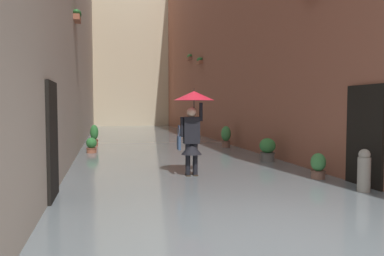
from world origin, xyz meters
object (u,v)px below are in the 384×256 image
(potted_plant_mid_right, at_px, (91,146))
(potted_plant_far_left, at_px, (267,150))
(potted_plant_mid_left, at_px, (318,167))
(person_wading, at_px, (193,116))
(mooring_bollard, at_px, (364,172))
(potted_plant_far_right, at_px, (94,136))
(potted_plant_near_left, at_px, (226,137))

(potted_plant_mid_right, relative_size, potted_plant_far_left, 0.81)
(potted_plant_mid_right, xyz_separation_m, potted_plant_mid_left, (-5.29, 6.10, 0.02))
(person_wading, bearing_deg, mooring_bollard, 140.21)
(potted_plant_far_right, bearing_deg, potted_plant_mid_right, 89.03)
(potted_plant_mid_left, bearing_deg, potted_plant_mid_right, -49.09)
(person_wading, height_order, potted_plant_mid_left, person_wading)
(person_wading, distance_m, potted_plant_near_left, 6.43)
(person_wading, xyz_separation_m, potted_plant_far_left, (-2.78, -1.81, -1.10))
(potted_plant_far_right, bearing_deg, potted_plant_far_left, 134.03)
(person_wading, bearing_deg, potted_plant_far_right, -70.98)
(potted_plant_mid_right, height_order, mooring_bollard, mooring_bollard)
(potted_plant_mid_left, bearing_deg, potted_plant_far_right, -57.71)
(potted_plant_far_left, bearing_deg, potted_plant_far_right, -45.97)
(mooring_bollard, bearing_deg, person_wading, -39.79)
(potted_plant_mid_right, bearing_deg, potted_plant_far_right, -90.97)
(potted_plant_far_left, relative_size, mooring_bollard, 0.85)
(potted_plant_mid_right, bearing_deg, person_wading, 116.67)
(person_wading, bearing_deg, potted_plant_far_left, -146.91)
(person_wading, relative_size, mooring_bollard, 2.38)
(potted_plant_near_left, bearing_deg, potted_plant_mid_left, 90.02)
(potted_plant_far_right, bearing_deg, person_wading, 109.02)
(potted_plant_near_left, bearing_deg, person_wading, 64.45)
(potted_plant_far_right, relative_size, potted_plant_near_left, 1.04)
(potted_plant_far_left, relative_size, potted_plant_near_left, 0.82)
(potted_plant_mid_right, xyz_separation_m, potted_plant_far_left, (-5.32, 3.26, 0.09))
(potted_plant_mid_right, xyz_separation_m, potted_plant_near_left, (-5.28, -0.66, 0.18))
(potted_plant_near_left, relative_size, mooring_bollard, 1.03)
(potted_plant_mid_right, bearing_deg, potted_plant_near_left, -172.84)
(mooring_bollard, bearing_deg, potted_plant_far_right, -60.86)
(potted_plant_mid_right, height_order, potted_plant_far_right, potted_plant_far_right)
(potted_plant_far_right, bearing_deg, mooring_bollard, 119.14)
(potted_plant_far_left, xyz_separation_m, mooring_bollard, (-0.11, 4.22, 0.05))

